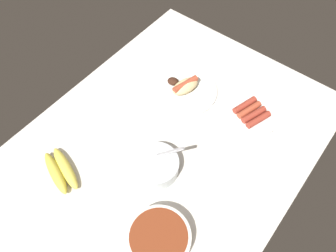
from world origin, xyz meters
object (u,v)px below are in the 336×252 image
banana_bunch (60,171)px  bowl_coleslaw (155,165)px  bowl_chili (159,239)px  plate_hotdog_assembled (185,89)px  plate_sausages (251,114)px

banana_bunch → bowl_coleslaw: (20.51, -23.82, 1.05)cm
bowl_chili → bowl_coleslaw: (17.83, 15.92, 0.02)cm
banana_bunch → bowl_coleslaw: size_ratio=1.20×
plate_hotdog_assembled → plate_sausages: size_ratio=1.24×
banana_bunch → plate_sausages: bearing=-32.2°
plate_hotdog_assembled → banana_bunch: 55.00cm
banana_bunch → plate_sausages: (59.60, -37.52, -0.70)cm
bowl_coleslaw → plate_sausages: 41.45cm
plate_sausages → bowl_chili: bearing=-177.8°
bowl_chili → banana_bunch: (-2.69, 39.74, -1.04)cm
banana_bunch → plate_hotdog_assembled: bearing=-11.6°
bowl_coleslaw → plate_sausages: bearing=-19.3°
bowl_chili → bowl_coleslaw: 23.90cm
bowl_chili → bowl_coleslaw: bowl_coleslaw is taller
plate_sausages → plate_hotdog_assembled: bearing=102.2°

